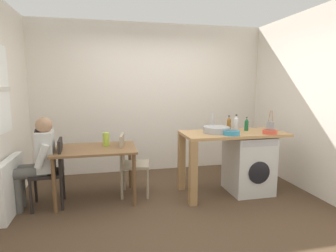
{
  "coord_description": "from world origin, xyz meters",
  "views": [
    {
      "loc": [
        -0.82,
        -3.33,
        1.6
      ],
      "look_at": [
        0.02,
        0.45,
        1.02
      ],
      "focal_mm": 29.39,
      "sensor_mm": 36.0,
      "label": 1
    }
  ],
  "objects_px": {
    "mixing_bowl": "(231,132)",
    "seated_person": "(39,158)",
    "utensil_crock": "(270,126)",
    "chair_person_seat": "(53,169)",
    "washing_machine": "(248,164)",
    "vase": "(106,139)",
    "bottle_tall_green": "(229,124)",
    "bottle_clear_small": "(246,125)",
    "dining_table": "(95,155)",
    "bottle_squat_brown": "(236,123)",
    "chair_opposite": "(130,161)",
    "colander": "(270,132)"
  },
  "relations": [
    {
      "from": "bottle_clear_small",
      "to": "bottle_squat_brown",
      "type": "bearing_deg",
      "value": 126.55
    },
    {
      "from": "dining_table",
      "to": "bottle_tall_green",
      "type": "relative_size",
      "value": 4.95
    },
    {
      "from": "seated_person",
      "to": "chair_person_seat",
      "type": "bearing_deg",
      "value": -90.0
    },
    {
      "from": "dining_table",
      "to": "utensil_crock",
      "type": "distance_m",
      "value": 2.62
    },
    {
      "from": "mixing_bowl",
      "to": "utensil_crock",
      "type": "bearing_deg",
      "value": 18.25
    },
    {
      "from": "chair_person_seat",
      "to": "bottle_tall_green",
      "type": "xyz_separation_m",
      "value": [
        2.53,
        0.09,
        0.51
      ]
    },
    {
      "from": "utensil_crock",
      "to": "chair_person_seat",
      "type": "bearing_deg",
      "value": 178.98
    },
    {
      "from": "bottle_clear_small",
      "to": "vase",
      "type": "bearing_deg",
      "value": 174.05
    },
    {
      "from": "bottle_squat_brown",
      "to": "colander",
      "type": "bearing_deg",
      "value": -55.68
    },
    {
      "from": "dining_table",
      "to": "bottle_squat_brown",
      "type": "height_order",
      "value": "bottle_squat_brown"
    },
    {
      "from": "chair_person_seat",
      "to": "chair_opposite",
      "type": "xyz_separation_m",
      "value": [
        1.02,
        0.16,
        0.0
      ]
    },
    {
      "from": "seated_person",
      "to": "mixing_bowl",
      "type": "distance_m",
      "value": 2.57
    },
    {
      "from": "dining_table",
      "to": "bottle_squat_brown",
      "type": "xyz_separation_m",
      "value": [
        2.11,
        0.02,
        0.38
      ]
    },
    {
      "from": "washing_machine",
      "to": "vase",
      "type": "height_order",
      "value": "vase"
    },
    {
      "from": "seated_person",
      "to": "bottle_tall_green",
      "type": "height_order",
      "value": "seated_person"
    },
    {
      "from": "utensil_crock",
      "to": "seated_person",
      "type": "bearing_deg",
      "value": 179.25
    },
    {
      "from": "utensil_crock",
      "to": "bottle_tall_green",
      "type": "bearing_deg",
      "value": 166.14
    },
    {
      "from": "bottle_tall_green",
      "to": "colander",
      "type": "relative_size",
      "value": 1.11
    },
    {
      "from": "dining_table",
      "to": "utensil_crock",
      "type": "bearing_deg",
      "value": -3.31
    },
    {
      "from": "utensil_crock",
      "to": "colander",
      "type": "distance_m",
      "value": 0.33
    },
    {
      "from": "chair_person_seat",
      "to": "utensil_crock",
      "type": "relative_size",
      "value": 3.0
    },
    {
      "from": "colander",
      "to": "utensil_crock",
      "type": "bearing_deg",
      "value": 56.3
    },
    {
      "from": "washing_machine",
      "to": "colander",
      "type": "height_order",
      "value": "colander"
    },
    {
      "from": "mixing_bowl",
      "to": "seated_person",
      "type": "bearing_deg",
      "value": 173.42
    },
    {
      "from": "washing_machine",
      "to": "mixing_bowl",
      "type": "bearing_deg",
      "value": -153.14
    },
    {
      "from": "chair_person_seat",
      "to": "utensil_crock",
      "type": "bearing_deg",
      "value": -95.43
    },
    {
      "from": "seated_person",
      "to": "bottle_squat_brown",
      "type": "distance_m",
      "value": 2.84
    },
    {
      "from": "bottle_squat_brown",
      "to": "mixing_bowl",
      "type": "height_order",
      "value": "bottle_squat_brown"
    },
    {
      "from": "mixing_bowl",
      "to": "vase",
      "type": "bearing_deg",
      "value": 163.48
    },
    {
      "from": "seated_person",
      "to": "bottle_clear_small",
      "type": "xyz_separation_m",
      "value": [
        2.92,
        -0.01,
        0.34
      ]
    },
    {
      "from": "utensil_crock",
      "to": "colander",
      "type": "relative_size",
      "value": 1.5
    },
    {
      "from": "chair_opposite",
      "to": "bottle_squat_brown",
      "type": "xyz_separation_m",
      "value": [
        1.64,
        -0.04,
        0.52
      ]
    },
    {
      "from": "chair_person_seat",
      "to": "colander",
      "type": "bearing_deg",
      "value": -100.69
    },
    {
      "from": "chair_person_seat",
      "to": "bottle_clear_small",
      "type": "bearing_deg",
      "value": -94.84
    },
    {
      "from": "chair_opposite",
      "to": "seated_person",
      "type": "height_order",
      "value": "seated_person"
    },
    {
      "from": "colander",
      "to": "mixing_bowl",
      "type": "bearing_deg",
      "value": 178.02
    },
    {
      "from": "bottle_tall_green",
      "to": "mixing_bowl",
      "type": "bearing_deg",
      "value": -110.23
    },
    {
      "from": "washing_machine",
      "to": "chair_person_seat",
      "type": "bearing_deg",
      "value": 177.77
    },
    {
      "from": "seated_person",
      "to": "dining_table",
      "type": "bearing_deg",
      "value": -85.82
    },
    {
      "from": "bottle_tall_green",
      "to": "bottle_squat_brown",
      "type": "height_order",
      "value": "bottle_squat_brown"
    },
    {
      "from": "dining_table",
      "to": "bottle_tall_green",
      "type": "bearing_deg",
      "value": 0.02
    },
    {
      "from": "dining_table",
      "to": "mixing_bowl",
      "type": "distance_m",
      "value": 1.9
    },
    {
      "from": "colander",
      "to": "washing_machine",
      "type": "bearing_deg",
      "value": 130.74
    },
    {
      "from": "washing_machine",
      "to": "utensil_crock",
      "type": "height_order",
      "value": "utensil_crock"
    },
    {
      "from": "mixing_bowl",
      "to": "bottle_clear_small",
      "type": "bearing_deg",
      "value": 37.01
    },
    {
      "from": "dining_table",
      "to": "seated_person",
      "type": "distance_m",
      "value": 0.71
    },
    {
      "from": "bottle_squat_brown",
      "to": "bottle_clear_small",
      "type": "xyz_separation_m",
      "value": [
        0.1,
        -0.14,
        -0.01
      ]
    },
    {
      "from": "chair_opposite",
      "to": "utensil_crock",
      "type": "height_order",
      "value": "utensil_crock"
    },
    {
      "from": "seated_person",
      "to": "colander",
      "type": "height_order",
      "value": "seated_person"
    },
    {
      "from": "mixing_bowl",
      "to": "utensil_crock",
      "type": "xyz_separation_m",
      "value": [
        0.76,
        0.25,
        0.03
      ]
    }
  ]
}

